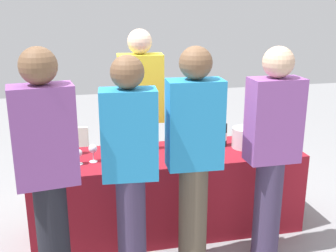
# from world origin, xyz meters

# --- Properties ---
(ground_plane) EXTENTS (12.00, 12.00, 0.00)m
(ground_plane) POSITION_xyz_m (0.00, 0.00, 0.00)
(ground_plane) COLOR gray
(tasting_table) EXTENTS (2.34, 0.67, 0.73)m
(tasting_table) POSITION_xyz_m (0.00, 0.00, 0.36)
(tasting_table) COLOR maroon
(tasting_table) RESTS_ON ground_plane
(wine_bottle_0) EXTENTS (0.07, 0.07, 0.30)m
(wine_bottle_0) POSITION_xyz_m (-0.81, 0.16, 0.83)
(wine_bottle_0) COLOR black
(wine_bottle_0) RESTS_ON tasting_table
(wine_bottle_1) EXTENTS (0.08, 0.08, 0.34)m
(wine_bottle_1) POSITION_xyz_m (-0.38, 0.09, 0.85)
(wine_bottle_1) COLOR black
(wine_bottle_1) RESTS_ON tasting_table
(wine_bottle_2) EXTENTS (0.07, 0.07, 0.30)m
(wine_bottle_2) POSITION_xyz_m (-0.12, 0.14, 0.84)
(wine_bottle_2) COLOR black
(wine_bottle_2) RESTS_ON tasting_table
(wine_bottle_3) EXTENTS (0.08, 0.08, 0.31)m
(wine_bottle_3) POSITION_xyz_m (0.19, 0.13, 0.84)
(wine_bottle_3) COLOR black
(wine_bottle_3) RESTS_ON tasting_table
(wine_bottle_4) EXTENTS (0.07, 0.07, 0.30)m
(wine_bottle_4) POSITION_xyz_m (0.35, 0.07, 0.84)
(wine_bottle_4) COLOR black
(wine_bottle_4) RESTS_ON tasting_table
(wine_bottle_5) EXTENTS (0.08, 0.08, 0.30)m
(wine_bottle_5) POSITION_xyz_m (0.53, 0.08, 0.84)
(wine_bottle_5) COLOR black
(wine_bottle_5) RESTS_ON tasting_table
(wine_glass_0) EXTENTS (0.07, 0.07, 0.13)m
(wine_glass_0) POSITION_xyz_m (-0.76, -0.08, 0.82)
(wine_glass_0) COLOR silver
(wine_glass_0) RESTS_ON tasting_table
(wine_glass_1) EXTENTS (0.07, 0.07, 0.15)m
(wine_glass_1) POSITION_xyz_m (-0.64, -0.05, 0.84)
(wine_glass_1) COLOR silver
(wine_glass_1) RESTS_ON tasting_table
(wine_glass_2) EXTENTS (0.07, 0.07, 0.15)m
(wine_glass_2) POSITION_xyz_m (-0.45, -0.05, 0.84)
(wine_glass_2) COLOR silver
(wine_glass_2) RESTS_ON tasting_table
(wine_glass_3) EXTENTS (0.07, 0.07, 0.14)m
(wine_glass_3) POSITION_xyz_m (-0.21, -0.10, 0.83)
(wine_glass_3) COLOR silver
(wine_glass_3) RESTS_ON tasting_table
(wine_glass_4) EXTENTS (0.07, 0.07, 0.14)m
(wine_glass_4) POSITION_xyz_m (0.12, -0.17, 0.83)
(wine_glass_4) COLOR silver
(wine_glass_4) RESTS_ON tasting_table
(wine_glass_5) EXTENTS (0.07, 0.07, 0.13)m
(wine_glass_5) POSITION_xyz_m (0.68, -0.13, 0.82)
(wine_glass_5) COLOR silver
(wine_glass_5) RESTS_ON tasting_table
(ice_bucket) EXTENTS (0.23, 0.23, 0.18)m
(ice_bucket) POSITION_xyz_m (0.71, -0.00, 0.82)
(ice_bucket) COLOR silver
(ice_bucket) RESTS_ON tasting_table
(server_pouring) EXTENTS (0.45, 0.27, 1.76)m
(server_pouring) POSITION_xyz_m (-0.13, 0.60, 0.95)
(server_pouring) COLOR black
(server_pouring) RESTS_ON ground_plane
(guest_0) EXTENTS (0.42, 0.26, 1.74)m
(guest_0) POSITION_xyz_m (-0.96, -0.71, 0.96)
(guest_0) COLOR black
(guest_0) RESTS_ON ground_plane
(guest_1) EXTENTS (0.40, 0.24, 1.67)m
(guest_1) POSITION_xyz_m (-0.42, -0.65, 0.92)
(guest_1) COLOR #3F3351
(guest_1) RESTS_ON ground_plane
(guest_2) EXTENTS (0.40, 0.24, 1.71)m
(guest_2) POSITION_xyz_m (0.05, -0.62, 0.94)
(guest_2) COLOR brown
(guest_2) RESTS_ON ground_plane
(guest_3) EXTENTS (0.39, 0.23, 1.70)m
(guest_3) POSITION_xyz_m (0.66, -0.61, 0.93)
(guest_3) COLOR #3F3351
(guest_3) RESTS_ON ground_plane
(menu_board) EXTENTS (0.62, 0.15, 0.72)m
(menu_board) POSITION_xyz_m (-0.96, 1.06, 0.36)
(menu_board) COLOR white
(menu_board) RESTS_ON ground_plane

